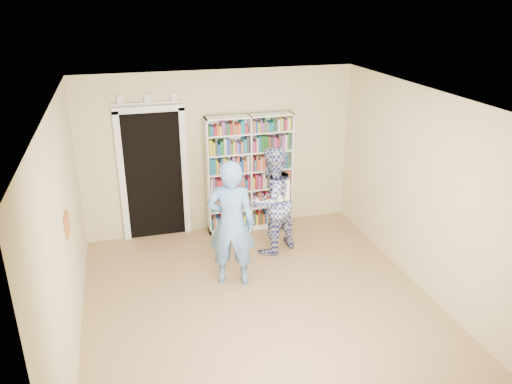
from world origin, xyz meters
TOP-DOWN VIEW (x-y plane):
  - floor at (0.00, 0.00)m, footprint 5.00×5.00m
  - ceiling at (0.00, 0.00)m, footprint 5.00×5.00m
  - wall_back at (0.00, 2.50)m, footprint 4.50×0.00m
  - wall_left at (-2.25, 0.00)m, footprint 0.00×5.00m
  - wall_right at (2.25, 0.00)m, footprint 0.00×5.00m
  - bookshelf at (0.46, 2.34)m, footprint 1.45×0.27m
  - doorway at (-1.10, 2.48)m, footprint 1.10×0.08m
  - wall_art at (-2.23, 0.20)m, footprint 0.03×0.25m
  - man_blue at (-0.23, 0.73)m, footprint 0.76×0.62m
  - man_plaid at (0.57, 1.46)m, footprint 1.02×0.94m
  - paper_sheet at (0.68, 1.24)m, footprint 0.23×0.05m

SIDE VIEW (x-z plane):
  - floor at x=0.00m, z-range 0.00..0.00m
  - man_plaid at x=0.57m, z-range 0.00..1.70m
  - man_blue at x=-0.23m, z-range 0.00..1.80m
  - bookshelf at x=0.46m, z-range 0.01..2.00m
  - paper_sheet at x=0.68m, z-range 0.92..1.24m
  - doorway at x=-1.10m, z-range -0.04..2.39m
  - wall_back at x=0.00m, z-range -0.90..3.60m
  - wall_left at x=-2.25m, z-range -1.15..3.85m
  - wall_right at x=2.25m, z-range -1.15..3.85m
  - wall_art at x=-2.23m, z-range 1.27..1.52m
  - ceiling at x=0.00m, z-range 2.70..2.70m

